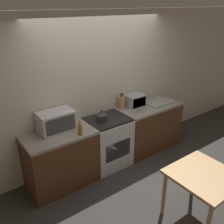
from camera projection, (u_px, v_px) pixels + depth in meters
The scene contains 12 objects.
ground_plane at pixel (134, 179), 4.14m from camera, with size 16.00×16.00×0.00m, color #33302D.
wall_back at pixel (100, 90), 4.33m from camera, with size 10.00×0.06×2.60m.
counter_left_run at pixel (61, 159), 3.89m from camera, with size 1.07×0.62×0.90m.
counter_right_run at pixel (148, 127), 4.91m from camera, with size 1.25×0.62×0.90m.
stove_range at pixel (108, 142), 4.38m from camera, with size 0.71×0.62×0.90m.
kettle at pixel (102, 116), 4.09m from camera, with size 0.18×0.18×0.19m.
microwave at pixel (56, 121), 3.75m from camera, with size 0.53×0.33×0.31m.
bottle at pixel (80, 129), 3.65m from camera, with size 0.07×0.07×0.23m.
knife_block at pixel (121, 103), 4.54m from camera, with size 0.10×0.09×0.30m.
toaster_oven at pixel (135, 100), 4.65m from camera, with size 0.35×0.28×0.22m.
sink_basin at pixel (158, 102), 4.85m from camera, with size 0.52×0.36×0.24m.
dining_table at pixel (203, 181), 3.15m from camera, with size 0.77×0.79×0.73m.
Camera 1 is at (-2.27, -2.46, 2.70)m, focal length 40.00 mm.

